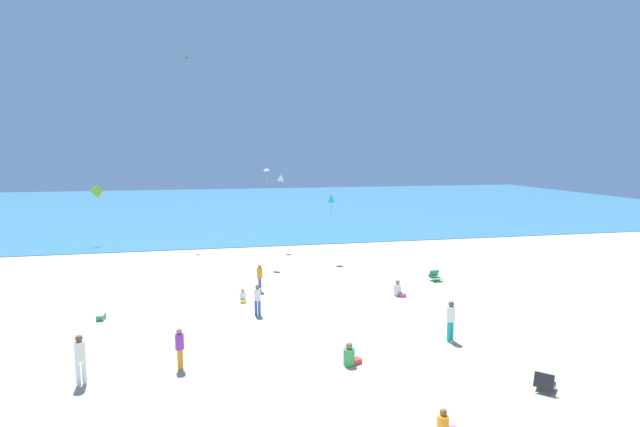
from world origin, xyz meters
TOP-DOWN VIEW (x-y plane):
  - ground_plane at (0.00, 10.00)m, footprint 120.00×120.00m
  - ocean_water at (0.00, 55.81)m, footprint 120.00×60.00m
  - beach_chair_near_camera at (5.68, 0.90)m, footprint 0.89×0.89m
  - beach_chair_far_right at (8.06, 13.74)m, footprint 0.66×0.74m
  - cooler_box at (-9.34, 10.74)m, footprint 0.33×0.58m
  - person_0 at (1.60, -0.53)m, footprint 0.58×0.39m
  - person_1 at (-8.55, 4.34)m, footprint 0.46×0.46m
  - person_2 at (-3.04, 12.04)m, footprint 0.32×0.53m
  - person_3 at (4.70, 5.26)m, footprint 0.42×0.42m
  - person_4 at (-2.48, 9.85)m, footprint 0.36×0.36m
  - person_5 at (4.89, 11.42)m, footprint 0.65×0.75m
  - person_6 at (0.26, 3.96)m, footprint 0.74×0.56m
  - person_7 at (-5.53, 4.84)m, footprint 0.36×0.36m
  - person_8 at (-2.05, 13.65)m, footprint 0.36×0.36m
  - kite_white at (0.58, 24.68)m, footprint 0.69×0.72m
  - kite_green at (-6.29, 29.94)m, footprint 0.54×0.52m
  - kite_lime at (-13.54, 29.77)m, footprint 0.83×0.77m
  - kite_teal at (3.32, 19.99)m, footprint 0.70×0.76m
  - kite_pink at (-0.97, 20.14)m, footprint 0.59×0.64m

SIDE VIEW (x-z plane):
  - ground_plane at x=0.00m, z-range 0.00..0.00m
  - ocean_water at x=0.00m, z-range 0.00..0.05m
  - cooler_box at x=-9.34m, z-range 0.00..0.27m
  - person_2 at x=-3.04m, z-range -0.09..0.58m
  - person_0 at x=1.60m, z-range -0.09..0.58m
  - beach_chair_far_right at x=8.06m, z-range -0.04..0.57m
  - beach_chair_near_camera at x=5.68m, z-range -0.02..0.60m
  - person_6 at x=0.26m, z-range -0.11..0.72m
  - person_5 at x=4.89m, z-range -0.11..0.72m
  - person_4 at x=-2.48m, z-range 0.11..1.55m
  - person_7 at x=-5.53m, z-range 0.11..1.57m
  - person_8 at x=-2.05m, z-range 0.11..1.58m
  - person_3 at x=4.70m, z-range 0.12..1.74m
  - person_1 at x=-8.55m, z-range 0.13..1.79m
  - kite_lime at x=-13.54m, z-range 3.56..5.00m
  - kite_teal at x=3.32m, z-range 3.61..4.98m
  - kite_white at x=0.58m, z-range 4.91..6.05m
  - kite_pink at x=-0.97m, z-range 5.49..6.98m
  - kite_green at x=-6.29m, z-range 14.52..15.37m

